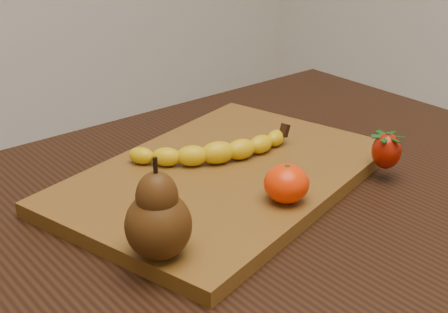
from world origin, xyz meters
TOP-DOWN VIEW (x-y plane):
  - table at (0.00, 0.00)m, footprint 1.00×0.70m
  - cutting_board at (0.01, 0.05)m, footprint 0.51×0.40m
  - banana at (0.01, 0.07)m, footprint 0.21×0.12m
  - pear at (-0.17, -0.07)m, footprint 0.09×0.09m
  - mandarin at (0.01, -0.07)m, footprint 0.07×0.07m
  - strawberry at (0.18, -0.08)m, footprint 0.05×0.05m

SIDE VIEW (x-z plane):
  - table at x=0.00m, z-range 0.28..1.04m
  - cutting_board at x=0.01m, z-range 0.76..0.78m
  - banana at x=0.01m, z-range 0.78..0.81m
  - mandarin at x=0.01m, z-range 0.78..0.83m
  - strawberry at x=0.18m, z-range 0.78..0.83m
  - pear at x=-0.17m, z-range 0.78..0.89m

